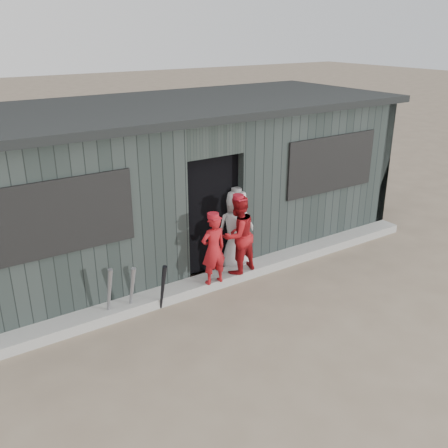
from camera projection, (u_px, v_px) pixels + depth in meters
ground at (299, 336)px, 6.57m from camera, size 80.00×80.00×0.00m
curb at (223, 277)px, 7.95m from camera, size 8.00×0.36×0.15m
bat_left at (109, 294)px, 6.78m from camera, size 0.13×0.24×0.82m
bat_mid at (132, 290)px, 6.94m from camera, size 0.10×0.26×0.76m
bat_right at (163, 288)px, 7.05m from camera, size 0.11×0.22×0.73m
player_red_left at (213, 250)px, 7.44m from camera, size 0.41×0.27×1.10m
player_red_right at (238, 235)px, 7.77m from camera, size 0.69×0.58×1.26m
player_grey_back at (236, 230)px, 8.15m from camera, size 0.78×0.61×1.40m
dugout at (171, 179)px, 8.81m from camera, size 8.30×3.30×2.62m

